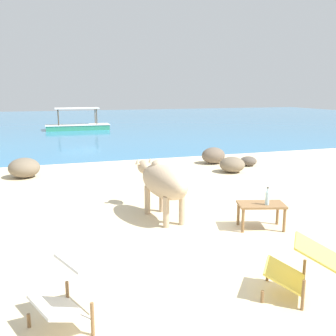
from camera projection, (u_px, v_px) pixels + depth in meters
sand_beach at (244, 234)px, 6.20m from camera, size 18.00×14.00×0.04m
water_surface at (87, 124)px, 26.66m from camera, size 60.00×36.00×0.03m
cow at (163, 181)px, 6.76m from camera, size 0.74×1.87×1.04m
low_bench_table at (261, 208)px, 6.32m from camera, size 0.85×0.64×0.43m
bottle at (267, 198)px, 6.22m from camera, size 0.07×0.07×0.30m
deck_chair_near at (300, 265)px, 4.19m from camera, size 0.93×0.89×0.68m
deck_chair_far at (74, 289)px, 3.68m from camera, size 0.91×0.78×0.68m
shore_rock_large at (213, 155)px, 11.97m from camera, size 0.79×0.70×0.51m
shore_rock_medium at (248, 161)px, 11.65m from camera, size 0.71×0.71×0.29m
shore_rock_small at (232, 165)px, 10.70m from camera, size 0.96×0.95×0.44m
shore_rock_flat at (24, 168)px, 10.05m from camera, size 1.14×1.14×0.52m
boat_green at (78, 125)px, 22.38m from camera, size 3.69×1.22×1.29m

